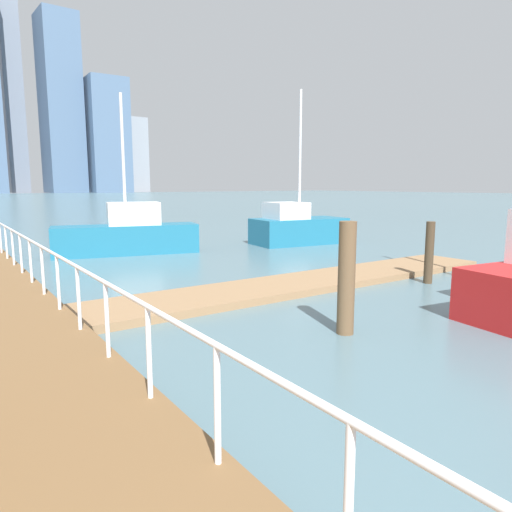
{
  "coord_description": "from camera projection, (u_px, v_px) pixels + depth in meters",
  "views": [
    {
      "loc": [
        -4.96,
        1.03,
        2.76
      ],
      "look_at": [
        0.66,
        9.16,
        1.24
      ],
      "focal_mm": 32.56,
      "sensor_mm": 36.0,
      "label": 1
    }
  ],
  "objects": [
    {
      "name": "moored_boat_0",
      "position": [
        128.0,
        234.0,
        18.59
      ],
      "size": [
        5.79,
        2.74,
        6.25
      ],
      "color": "#1E6B8C",
      "rests_on": "ground_plane"
    },
    {
      "name": "skyline_tower_4",
      "position": [
        13.0,
        89.0,
        157.84
      ],
      "size": [
        6.41,
        9.34,
        70.16
      ],
      "primitive_type": "cube",
      "rotation": [
        0.0,
        0.0,
        -0.04
      ],
      "color": "slate",
      "rests_on": "ground_plane"
    },
    {
      "name": "skyline_tower_5",
      "position": [
        61.0,
        105.0,
        158.06
      ],
      "size": [
        12.28,
        14.37,
        59.13
      ],
      "primitive_type": "cube",
      "rotation": [
        0.0,
        0.0,
        0.04
      ],
      "color": "slate",
      "rests_on": "ground_plane"
    },
    {
      "name": "dock_piling_1",
      "position": [
        429.0,
        253.0,
        12.99
      ],
      "size": [
        0.24,
        0.24,
        1.75
      ],
      "primitive_type": "cylinder",
      "color": "#473826",
      "rests_on": "ground_plane"
    },
    {
      "name": "boardwalk_railing",
      "position": [
        67.0,
        273.0,
        8.13
      ],
      "size": [
        0.06,
        28.67,
        1.08
      ],
      "color": "white",
      "rests_on": "boardwalk"
    },
    {
      "name": "skyline_tower_6",
      "position": [
        108.0,
        136.0,
        163.32
      ],
      "size": [
        13.37,
        13.8,
        39.19
      ],
      "primitive_type": "cube",
      "rotation": [
        0.0,
        0.0,
        -0.02
      ],
      "color": "slate",
      "rests_on": "ground_plane"
    },
    {
      "name": "ground_plane",
      "position": [
        89.0,
        254.0,
        18.62
      ],
      "size": [
        300.0,
        300.0,
        0.0
      ],
      "primitive_type": "plane",
      "color": "slate"
    },
    {
      "name": "floating_dock",
      "position": [
        306.0,
        283.0,
        12.75
      ],
      "size": [
        13.54,
        2.0,
        0.18
      ],
      "primitive_type": "cube",
      "color": "#93704C",
      "rests_on": "ground_plane"
    },
    {
      "name": "dock_piling_3",
      "position": [
        346.0,
        278.0,
        8.53
      ],
      "size": [
        0.32,
        0.32,
        2.1
      ],
      "primitive_type": "cylinder",
      "color": "brown",
      "rests_on": "ground_plane"
    },
    {
      "name": "skyline_tower_7",
      "position": [
        129.0,
        155.0,
        182.82
      ],
      "size": [
        11.73,
        13.81,
        28.38
      ],
      "primitive_type": "cube",
      "rotation": [
        0.0,
        0.0,
        0.09
      ],
      "color": "#8C939E",
      "rests_on": "ground_plane"
    },
    {
      "name": "moored_boat_1",
      "position": [
        297.0,
        227.0,
        21.81
      ],
      "size": [
        4.58,
        2.61,
        7.02
      ],
      "color": "#1E6B8C",
      "rests_on": "ground_plane"
    }
  ]
}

